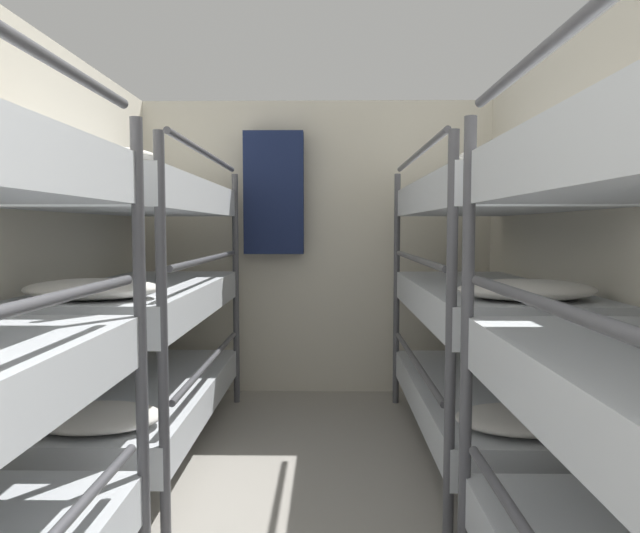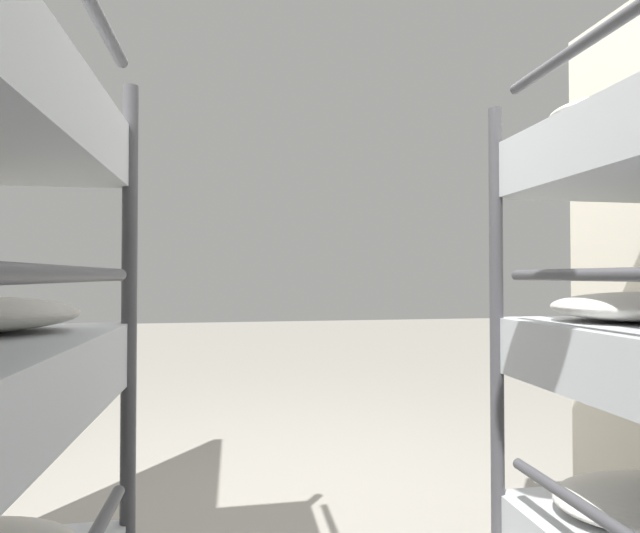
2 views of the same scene
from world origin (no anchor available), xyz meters
The scene contains 0 objects.
Camera 2 is at (0.28, 2.10, 1.09)m, focal length 28.00 mm.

